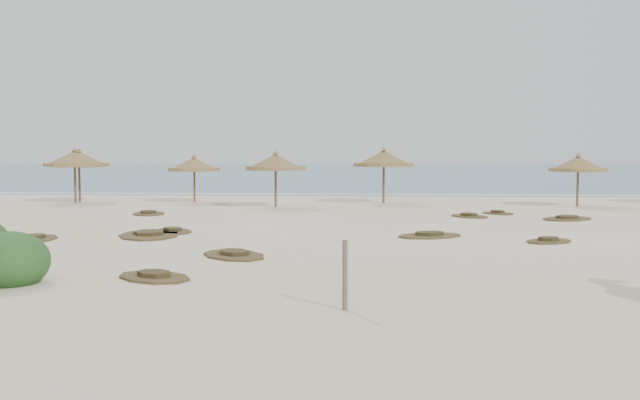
# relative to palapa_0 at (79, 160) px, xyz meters

# --- Properties ---
(ground) EXTENTS (160.00, 160.00, 0.00)m
(ground) POSITION_rel_palapa_0_xyz_m (14.33, -19.03, -2.24)
(ground) COLOR beige
(ground) RESTS_ON ground
(ocean) EXTENTS (200.00, 100.00, 0.01)m
(ocean) POSITION_rel_palapa_0_xyz_m (14.33, 55.97, -2.24)
(ocean) COLOR #28607A
(ocean) RESTS_ON ground
(foam_line) EXTENTS (70.00, 0.60, 0.01)m
(foam_line) POSITION_rel_palapa_0_xyz_m (14.33, 6.97, -2.24)
(foam_line) COLOR white
(foam_line) RESTS_ON ground
(palapa_0) EXTENTS (3.96, 3.96, 2.89)m
(palapa_0) POSITION_rel_palapa_0_xyz_m (0.00, 0.00, 0.00)
(palapa_0) COLOR brown
(palapa_0) RESTS_ON ground
(palapa_1) EXTENTS (3.52, 3.52, 2.93)m
(palapa_1) POSITION_rel_palapa_0_xyz_m (0.02, -0.61, 0.03)
(palapa_1) COLOR brown
(palapa_1) RESTS_ON ground
(palapa_2) EXTENTS (3.49, 3.49, 2.56)m
(palapa_2) POSITION_rel_palapa_0_xyz_m (6.23, 0.03, -0.26)
(palapa_2) COLOR brown
(palapa_2) RESTS_ON ground
(palapa_3) EXTENTS (3.68, 3.68, 2.77)m
(palapa_3) POSITION_rel_palapa_0_xyz_m (10.96, -2.96, -0.09)
(palapa_3) COLOR brown
(palapa_3) RESTS_ON ground
(palapa_4) EXTENTS (3.96, 3.96, 2.94)m
(palapa_4) POSITION_rel_palapa_0_xyz_m (16.23, 0.09, 0.04)
(palapa_4) COLOR brown
(palapa_4) RESTS_ON ground
(palapa_5) EXTENTS (3.05, 3.05, 2.64)m
(palapa_5) POSITION_rel_palapa_0_xyz_m (25.74, -1.30, -0.20)
(palapa_5) COLOR brown
(palapa_5) RESTS_ON ground
(fence_post_near) EXTENTS (0.10, 0.10, 1.22)m
(fence_post_near) POSITION_rel_palapa_0_xyz_m (15.02, -24.96, -1.63)
(fence_post_near) COLOR #6F6553
(fence_post_near) RESTS_ON ground
(scrub_0) EXTENTS (1.47, 2.14, 0.16)m
(scrub_0) POSITION_rel_palapa_0_xyz_m (5.12, -15.95, -2.19)
(scrub_0) COLOR brown
(scrub_0) RESTS_ON ground
(scrub_1) EXTENTS (2.58, 3.31, 0.16)m
(scrub_1) POSITION_rel_palapa_0_xyz_m (8.38, -14.72, -2.19)
(scrub_1) COLOR brown
(scrub_1) RESTS_ON ground
(scrub_2) EXTENTS (1.99, 2.24, 0.16)m
(scrub_2) POSITION_rel_palapa_0_xyz_m (8.84, -13.64, -2.19)
(scrub_2) COLOR brown
(scrub_2) RESTS_ON ground
(scrub_3) EXTENTS (2.64, 2.33, 0.16)m
(scrub_3) POSITION_rel_palapa_0_xyz_m (17.39, -14.31, -2.19)
(scrub_3) COLOR brown
(scrub_3) RESTS_ON ground
(scrub_4) EXTENTS (1.91, 1.78, 0.16)m
(scrub_4) POSITION_rel_palapa_0_xyz_m (20.84, -15.47, -2.19)
(scrub_4) COLOR brown
(scrub_4) RESTS_ON ground
(scrub_5) EXTENTS (2.81, 2.68, 0.16)m
(scrub_5) POSITION_rel_palapa_0_xyz_m (23.36, -8.25, -2.19)
(scrub_5) COLOR brown
(scrub_5) RESTS_ON ground
(scrub_6) EXTENTS (1.87, 2.38, 0.16)m
(scrub_6) POSITION_rel_palapa_0_xyz_m (5.98, -7.10, -2.19)
(scrub_6) COLOR brown
(scrub_6) RESTS_ON ground
(scrub_7) EXTENTS (2.02, 2.20, 0.16)m
(scrub_7) POSITION_rel_palapa_0_xyz_m (19.62, -7.40, -2.19)
(scrub_7) COLOR brown
(scrub_7) RESTS_ON ground
(scrub_9) EXTENTS (2.46, 2.61, 0.16)m
(scrub_9) POSITION_rel_palapa_0_xyz_m (11.94, -18.92, -2.19)
(scrub_9) COLOR brown
(scrub_9) RESTS_ON ground
(scrub_10) EXTENTS (1.73, 1.80, 0.16)m
(scrub_10) POSITION_rel_palapa_0_xyz_m (21.04, -5.94, -2.19)
(scrub_10) COLOR brown
(scrub_10) RESTS_ON ground
(scrub_11) EXTENTS (2.24, 2.08, 0.16)m
(scrub_11) POSITION_rel_palapa_0_xyz_m (10.82, -22.21, -2.19)
(scrub_11) COLOR brown
(scrub_11) RESTS_ON ground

